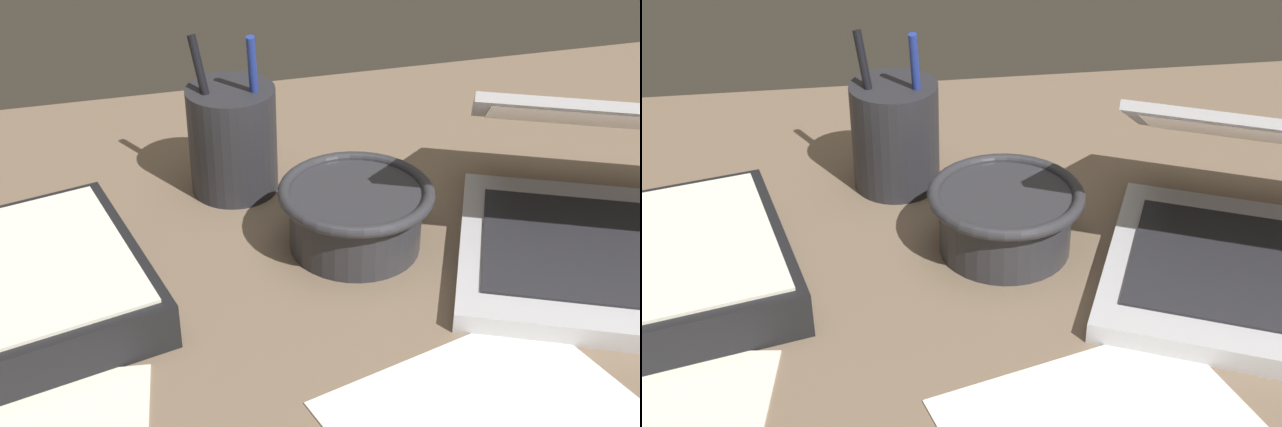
# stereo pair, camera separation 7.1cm
# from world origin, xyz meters

# --- Properties ---
(desk_top) EXTENTS (1.40, 1.00, 0.02)m
(desk_top) POSITION_xyz_m (0.00, 0.00, 0.01)
(desk_top) COLOR #75604C
(desk_top) RESTS_ON ground
(bowl) EXTENTS (0.14, 0.14, 0.06)m
(bowl) POSITION_xyz_m (0.01, 0.13, 0.05)
(bowl) COLOR #2D2D33
(bowl) RESTS_ON desk_top
(pen_cup) EXTENTS (0.08, 0.08, 0.16)m
(pen_cup) POSITION_xyz_m (-0.07, 0.26, 0.07)
(pen_cup) COLOR #28282D
(pen_cup) RESTS_ON desk_top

